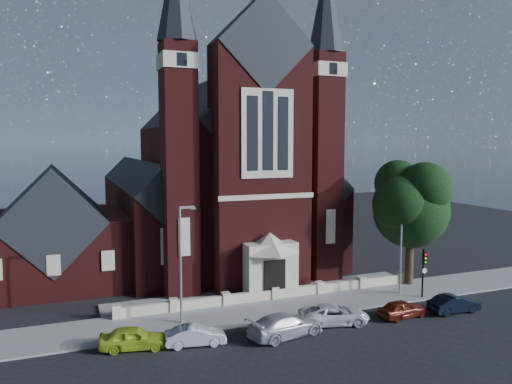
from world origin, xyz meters
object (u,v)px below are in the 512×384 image
Objects in this scene: traffic_signal at (424,267)px; car_white_suv at (334,314)px; car_lime_van at (133,338)px; car_navy at (454,304)px; street_tree at (414,206)px; street_lamp_left at (182,258)px; street_lamp_right at (402,239)px; car_dark_red at (402,309)px; car_silver_b at (286,325)px; parish_hall at (54,238)px; car_silver_a at (195,336)px.

traffic_signal is 0.84× the size of car_white_suv.
car_lime_van is 22.66m from car_navy.
street_lamp_left is at bearing -175.24° from street_tree.
street_lamp_right is 6.80m from car_dark_red.
street_lamp_right reaches higher than car_lime_van.
street_tree is at bearing -78.80° from car_silver_b.
street_lamp_left is at bearing 76.11° from car_navy.
parish_hall is 2.38× the size of car_silver_b.
parish_hall reaches higher than car_silver_a.
street_lamp_left is 19.91m from car_navy.
street_lamp_right is (18.00, 0.00, 0.00)m from street_lamp_left.
car_silver_b reaches higher than car_white_suv.
car_silver_b is at bearing -38.77° from street_lamp_left.
car_lime_van is 1.01× the size of car_navy.
parish_hall is 33.13m from car_navy.
car_white_suv is (-8.39, -3.73, -3.93)m from street_lamp_right.
street_tree is 9.32m from car_navy.
car_navy is at bearing -103.38° from car_silver_b.
car_silver_a is 14.82m from car_dark_red.
traffic_signal is 1.01× the size of car_lime_van.
car_lime_van is at bearing -169.17° from street_tree.
car_silver_b is at bearing -88.68° from car_lime_van.
car_dark_red is at bearing -133.38° from street_tree.
street_tree is 3.84m from street_lamp_right.
car_lime_van is at bearing -141.63° from street_lamp_left.
car_navy is (18.97, -1.19, 0.04)m from car_silver_a.
traffic_signal is (18.91, -1.57, -2.02)m from street_lamp_left.
traffic_signal is 1.09× the size of car_dark_red.
street_tree is at bearing -50.35° from car_white_suv.
parish_hall is 19.77m from car_silver_a.
car_silver_b is (-13.30, -2.93, -1.84)m from traffic_signal.
car_dark_red is (14.71, -4.43, -3.97)m from street_lamp_left.
car_dark_red is (-5.80, -6.13, -6.33)m from street_tree.
car_silver_a is 0.94× the size of car_navy.
car_lime_van is (4.40, -16.92, -3.33)m from parish_hall.
car_dark_red is 4.20m from car_navy.
car_silver_a is 0.72× the size of car_silver_b.
car_navy is at bearing -84.16° from car_lime_van.
parish_hall is at bearing 25.57° from car_lime_van.
street_tree is at bearing -66.64° from car_silver_a.
street_lamp_right is 13.74m from car_silver_b.
street_tree is 2.91× the size of car_dark_red.
parish_hall is 17.80m from car_lime_van.
car_lime_van is 1.08× the size of car_dark_red.
street_lamp_right is at bearing 120.01° from traffic_signal.
street_lamp_left is 2.02× the size of traffic_signal.
street_lamp_left is 15.87m from car_dark_red.
street_lamp_left reaches higher than car_silver_a.
street_lamp_right is 18.91m from car_silver_a.
car_silver_b is 9.10m from car_dark_red.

